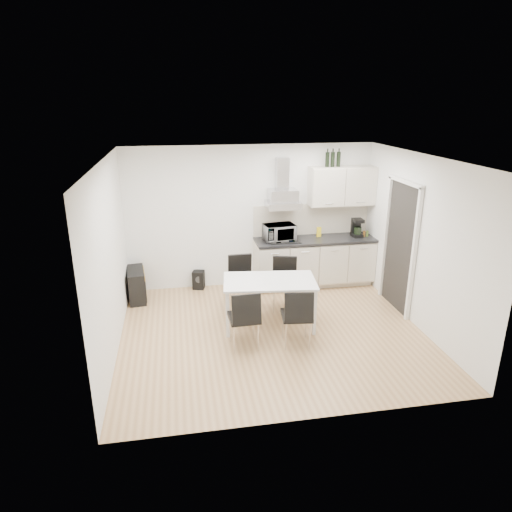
{
  "coord_description": "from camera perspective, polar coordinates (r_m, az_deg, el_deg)",
  "views": [
    {
      "loc": [
        -1.32,
        -6.0,
        3.36
      ],
      "look_at": [
        -0.18,
        0.41,
        1.1
      ],
      "focal_mm": 32.0,
      "sensor_mm": 36.0,
      "label": 1
    }
  ],
  "objects": [
    {
      "name": "kitchenette",
      "position": [
        8.52,
        7.51,
        1.7
      ],
      "size": [
        2.22,
        0.64,
        2.52
      ],
      "color": "beige",
      "rests_on": "ground"
    },
    {
      "name": "chair_far_right",
      "position": [
        7.56,
        3.57,
        -3.63
      ],
      "size": [
        0.55,
        0.59,
        0.88
      ],
      "primitive_type": null,
      "rotation": [
        0.0,
        0.0,
        2.9
      ],
      "color": "black",
      "rests_on": "ground"
    },
    {
      "name": "chair_near_right",
      "position": [
        6.53,
        5.09,
        -7.5
      ],
      "size": [
        0.49,
        0.55,
        0.88
      ],
      "primitive_type": null,
      "rotation": [
        0.0,
        0.0,
        -0.11
      ],
      "color": "black",
      "rests_on": "ground"
    },
    {
      "name": "wall_right",
      "position": [
        7.28,
        19.8,
        1.55
      ],
      "size": [
        0.1,
        4.0,
        2.6
      ],
      "primitive_type": "cube",
      "color": "white",
      "rests_on": "ground"
    },
    {
      "name": "wall_left",
      "position": [
        6.41,
        -17.84,
        -0.54
      ],
      "size": [
        0.1,
        4.0,
        2.6
      ],
      "primitive_type": "cube",
      "color": "white",
      "rests_on": "ground"
    },
    {
      "name": "floor_speaker",
      "position": [
        8.53,
        -7.19,
        -2.97
      ],
      "size": [
        0.25,
        0.23,
        0.34
      ],
      "primitive_type": "cube",
      "rotation": [
        0.0,
        0.0,
        -0.28
      ],
      "color": "black",
      "rests_on": "ground"
    },
    {
      "name": "ceiling",
      "position": [
        6.19,
        2.37,
        12.08
      ],
      "size": [
        4.5,
        4.5,
        0.0
      ],
      "primitive_type": "plane",
      "color": "white",
      "rests_on": "wall_back"
    },
    {
      "name": "dining_table",
      "position": [
        6.94,
        1.7,
        -3.68
      ],
      "size": [
        1.47,
        0.95,
        0.75
      ],
      "rotation": [
        0.0,
        0.0,
        -0.12
      ],
      "color": "white",
      "rests_on": "ground"
    },
    {
      "name": "guitar_amp",
      "position": [
        8.23,
        -14.7,
        -3.5
      ],
      "size": [
        0.36,
        0.69,
        0.55
      ],
      "rotation": [
        0.0,
        0.0,
        0.11
      ],
      "color": "black",
      "rests_on": "ground"
    },
    {
      "name": "doorway",
      "position": [
        7.79,
        17.41,
        1.0
      ],
      "size": [
        0.08,
        1.04,
        2.1
      ],
      "primitive_type": "cube",
      "color": "white",
      "rests_on": "ground"
    },
    {
      "name": "ground",
      "position": [
        7.0,
        2.08,
        -9.53
      ],
      "size": [
        4.5,
        4.5,
        0.0
      ],
      "primitive_type": "plane",
      "color": "tan",
      "rests_on": "ground"
    },
    {
      "name": "wall_back",
      "position": [
        8.37,
        -0.68,
        4.9
      ],
      "size": [
        4.5,
        0.1,
        2.6
      ],
      "primitive_type": "cube",
      "color": "white",
      "rests_on": "ground"
    },
    {
      "name": "wall_front",
      "position": [
        4.69,
        7.4,
        -7.08
      ],
      "size": [
        4.5,
        0.1,
        2.6
      ],
      "primitive_type": "cube",
      "color": "white",
      "rests_on": "ground"
    },
    {
      "name": "chair_far_left",
      "position": [
        7.64,
        -1.78,
        -3.32
      ],
      "size": [
        0.45,
        0.51,
        0.88
      ],
      "primitive_type": null,
      "rotation": [
        0.0,
        0.0,
        3.17
      ],
      "color": "black",
      "rests_on": "ground"
    },
    {
      "name": "chair_near_left",
      "position": [
        6.45,
        -1.52,
        -7.79
      ],
      "size": [
        0.46,
        0.52,
        0.88
      ],
      "primitive_type": null,
      "rotation": [
        0.0,
        0.0,
        0.04
      ],
      "color": "black",
      "rests_on": "ground"
    }
  ]
}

